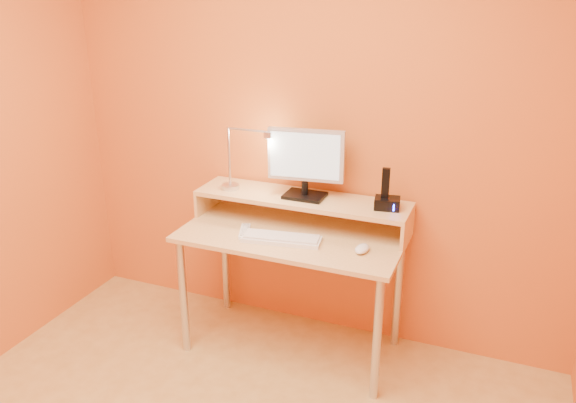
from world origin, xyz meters
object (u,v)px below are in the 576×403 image
at_px(lamp_base, 230,187).
at_px(remote_control, 245,232).
at_px(keyboard, 282,239).
at_px(mouse, 362,249).
at_px(monitor_panel, 306,155).
at_px(phone_dock, 387,203).

xyz_separation_m(lamp_base, remote_control, (0.19, -0.21, -0.16)).
bearing_deg(keyboard, lamp_base, 141.85).
relative_size(keyboard, mouse, 3.67).
bearing_deg(monitor_panel, keyboard, -104.03).
xyz_separation_m(monitor_panel, mouse, (0.39, -0.24, -0.38)).
bearing_deg(remote_control, monitor_panel, 24.06).
height_order(keyboard, remote_control, keyboard).
height_order(phone_dock, remote_control, phone_dock).
bearing_deg(monitor_panel, lamp_base, 177.66).
xyz_separation_m(monitor_panel, phone_dock, (0.46, -0.01, -0.21)).
relative_size(phone_dock, remote_control, 0.72).
relative_size(monitor_panel, remote_control, 2.29).
relative_size(keyboard, remote_control, 2.26).
bearing_deg(mouse, remote_control, -173.90).
height_order(lamp_base, remote_control, lamp_base).
bearing_deg(phone_dock, lamp_base, 172.67).
distance_m(lamp_base, keyboard, 0.50).
xyz_separation_m(monitor_panel, keyboard, (-0.03, -0.27, -0.39)).
distance_m(monitor_panel, remote_control, 0.53).
bearing_deg(remote_control, mouse, -19.39).
bearing_deg(lamp_base, phone_dock, 1.91).
xyz_separation_m(monitor_panel, remote_control, (-0.26, -0.25, -0.39)).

